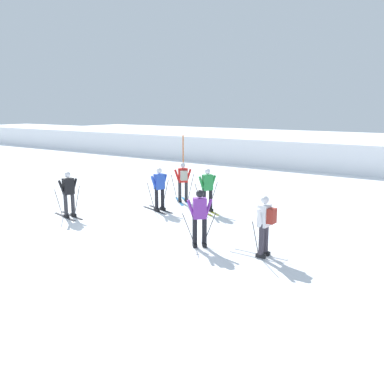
{
  "coord_description": "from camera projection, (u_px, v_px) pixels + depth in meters",
  "views": [
    {
      "loc": [
        8.84,
        -9.39,
        4.05
      ],
      "look_at": [
        0.06,
        3.25,
        0.9
      ],
      "focal_mm": 39.42,
      "sensor_mm": 36.0,
      "label": 1
    }
  ],
  "objects": [
    {
      "name": "skier_white",
      "position": [
        265.0,
        223.0,
        11.31
      ],
      "size": [
        1.6,
        1.0,
        1.71
      ],
      "color": "silver",
      "rests_on": "ground"
    },
    {
      "name": "skier_green",
      "position": [
        207.0,
        189.0,
        16.22
      ],
      "size": [
        1.57,
        1.12,
        1.71
      ],
      "color": "gold",
      "rests_on": "ground"
    },
    {
      "name": "trail_marker_pole",
      "position": [
        183.0,
        158.0,
        23.3
      ],
      "size": [
        0.06,
        0.06,
        2.49
      ],
      "primitive_type": "cylinder",
      "color": "#C65614",
      "rests_on": "ground"
    },
    {
      "name": "far_snow_ridge",
      "position": [
        328.0,
        152.0,
        29.17
      ],
      "size": [
        80.0,
        7.23,
        1.8
      ],
      "primitive_type": "cube",
      "color": "white",
      "rests_on": "ground"
    },
    {
      "name": "ground_plane",
      "position": [
        132.0,
        237.0,
        13.31
      ],
      "size": [
        120.0,
        120.0,
        0.0
      ],
      "primitive_type": "plane",
      "color": "white"
    },
    {
      "name": "skier_red",
      "position": [
        183.0,
        180.0,
        17.85
      ],
      "size": [
        1.42,
        1.37,
        1.71
      ],
      "color": "#237AC6",
      "rests_on": "ground"
    },
    {
      "name": "skier_purple",
      "position": [
        200.0,
        217.0,
        12.13
      ],
      "size": [
        1.34,
        1.44,
        1.71
      ],
      "color": "silver",
      "rests_on": "ground"
    },
    {
      "name": "skier_blue",
      "position": [
        159.0,
        188.0,
        16.41
      ],
      "size": [
        1.64,
        0.96,
        1.71
      ],
      "color": "black",
      "rests_on": "ground"
    },
    {
      "name": "skier_black",
      "position": [
        69.0,
        193.0,
        15.45
      ],
      "size": [
        1.64,
        0.98,
        1.71
      ],
      "color": "black",
      "rests_on": "ground"
    }
  ]
}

